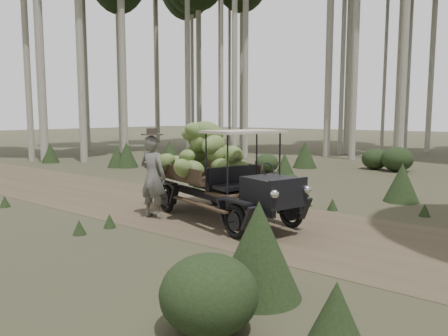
% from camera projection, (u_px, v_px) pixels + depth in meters
% --- Properties ---
extents(ground, '(120.00, 120.00, 0.00)m').
position_uv_depth(ground, '(159.00, 205.00, 11.54)').
color(ground, '#473D2B').
rests_on(ground, ground).
extents(dirt_track, '(70.00, 4.00, 0.01)m').
position_uv_depth(dirt_track, '(159.00, 204.00, 11.54)').
color(dirt_track, brown).
rests_on(dirt_track, ground).
extents(banana_truck, '(4.65, 2.68, 2.30)m').
position_uv_depth(banana_truck, '(212.00, 158.00, 10.20)').
color(banana_truck, black).
rests_on(banana_truck, ground).
extents(farmer, '(0.75, 0.57, 2.06)m').
position_uv_depth(farmer, '(153.00, 176.00, 9.97)').
color(farmer, '#5D5B55').
rests_on(farmer, ground).
extents(undergrowth, '(23.25, 23.86, 1.36)m').
position_uv_depth(undergrowth, '(234.00, 182.00, 12.13)').
color(undergrowth, '#233319').
rests_on(undergrowth, ground).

